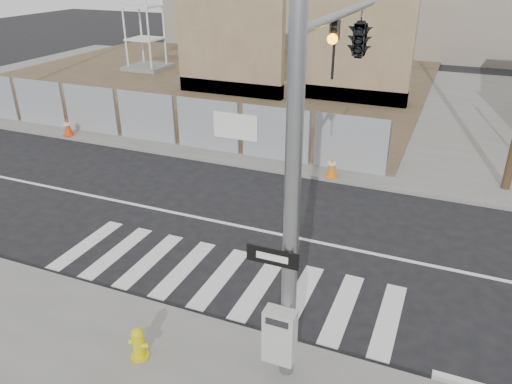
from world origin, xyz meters
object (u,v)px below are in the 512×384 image
at_px(signal_pole, 340,86).
at_px(traffic_cone_c, 148,130).
at_px(traffic_cone_b, 68,127).
at_px(fire_hydrant, 138,343).
at_px(traffic_cone_d, 332,167).

distance_m(signal_pole, traffic_cone_c, 12.86).
bearing_deg(traffic_cone_b, signal_pole, -25.80).
bearing_deg(fire_hydrant, traffic_cone_c, 98.52).
bearing_deg(signal_pole, traffic_cone_d, 103.74).
height_order(traffic_cone_b, traffic_cone_d, traffic_cone_b).
height_order(signal_pole, traffic_cone_c, signal_pole).
height_order(signal_pole, traffic_cone_d, signal_pole).
xyz_separation_m(signal_pole, fire_hydrant, (-2.69, -3.49, -4.33)).
relative_size(signal_pole, traffic_cone_b, 8.91).
xyz_separation_m(traffic_cone_c, traffic_cone_d, (8.13, -1.04, 0.02)).
xyz_separation_m(fire_hydrant, traffic_cone_c, (-6.98, 10.80, 0.02)).
height_order(traffic_cone_b, traffic_cone_c, traffic_cone_b).
xyz_separation_m(traffic_cone_b, traffic_cone_c, (3.30, 1.04, -0.04)).
bearing_deg(traffic_cone_c, traffic_cone_b, -162.51).
bearing_deg(signal_pole, fire_hydrant, -127.56).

